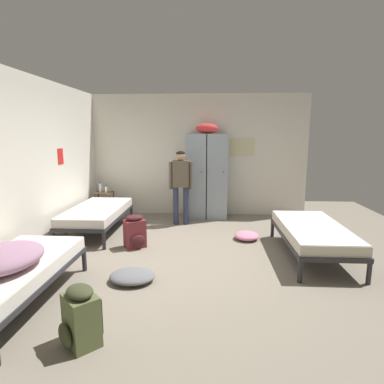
# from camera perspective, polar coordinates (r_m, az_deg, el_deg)

# --- Properties ---
(ground_plane) EXTENTS (8.50, 8.50, 0.00)m
(ground_plane) POSITION_cam_1_polar(r_m,az_deg,el_deg) (5.02, -0.18, -11.27)
(ground_plane) COLOR gray
(room_backdrop) EXTENTS (4.90, 5.37, 2.72)m
(room_backdrop) POSITION_cam_1_polar(r_m,az_deg,el_deg) (6.17, -11.23, 5.58)
(room_backdrop) COLOR silver
(room_backdrop) RESTS_ON ground_plane
(locker_bank) EXTENTS (0.90, 0.55, 2.07)m
(locker_bank) POSITION_cam_1_polar(r_m,az_deg,el_deg) (7.09, 2.62, 3.17)
(locker_bank) COLOR #8C99A3
(locker_bank) RESTS_ON ground_plane
(shelf_unit) EXTENTS (0.38, 0.30, 0.57)m
(shelf_unit) POSITION_cam_1_polar(r_m,az_deg,el_deg) (7.48, -15.31, -1.66)
(shelf_unit) COLOR brown
(shelf_unit) RESTS_ON ground_plane
(bed_right) EXTENTS (0.90, 1.90, 0.49)m
(bed_right) POSITION_cam_1_polar(r_m,az_deg,el_deg) (5.23, 20.62, -6.67)
(bed_right) COLOR #28282D
(bed_right) RESTS_ON ground_plane
(bed_left_front) EXTENTS (0.90, 1.90, 0.49)m
(bed_left_front) POSITION_cam_1_polar(r_m,az_deg,el_deg) (4.05, -29.37, -12.29)
(bed_left_front) COLOR #28282D
(bed_left_front) RESTS_ON ground_plane
(bed_left_rear) EXTENTS (0.90, 1.90, 0.49)m
(bed_left_rear) POSITION_cam_1_polar(r_m,az_deg,el_deg) (6.33, -16.45, -3.53)
(bed_left_rear) COLOR #28282D
(bed_left_rear) RESTS_ON ground_plane
(bedding_heap) EXTENTS (0.70, 0.88, 0.23)m
(bedding_heap) POSITION_cam_1_polar(r_m,az_deg,el_deg) (3.85, -30.31, -10.02)
(bedding_heap) COLOR gray
(bedding_heap) RESTS_ON bed_left_front
(person_traveler) EXTENTS (0.48, 0.21, 1.51)m
(person_traveler) POSITION_cam_1_polar(r_m,az_deg,el_deg) (6.51, -2.00, 2.04)
(person_traveler) COLOR #2D334C
(person_traveler) RESTS_ON ground_plane
(water_bottle) EXTENTS (0.06, 0.06, 0.22)m
(water_bottle) POSITION_cam_1_polar(r_m,az_deg,el_deg) (7.46, -15.96, 0.80)
(water_bottle) COLOR white
(water_bottle) RESTS_ON shelf_unit
(lotion_bottle) EXTENTS (0.06, 0.06, 0.16)m
(lotion_bottle) POSITION_cam_1_polar(r_m,az_deg,el_deg) (7.36, -15.00, 0.51)
(lotion_bottle) COLOR white
(lotion_bottle) RESTS_ON shelf_unit
(backpack_maroon) EXTENTS (0.40, 0.41, 0.55)m
(backpack_maroon) POSITION_cam_1_polar(r_m,az_deg,el_deg) (5.38, -10.09, -7.02)
(backpack_maroon) COLOR maroon
(backpack_maroon) RESTS_ON ground_plane
(backpack_olive) EXTENTS (0.42, 0.42, 0.55)m
(backpack_olive) POSITION_cam_1_polar(r_m,az_deg,el_deg) (3.18, -19.23, -20.27)
(backpack_olive) COLOR #566038
(backpack_olive) RESTS_ON ground_plane
(clothes_pile_pink) EXTENTS (0.43, 0.46, 0.13)m
(clothes_pile_pink) POSITION_cam_1_polar(r_m,az_deg,el_deg) (5.83, 9.66, -7.65)
(clothes_pile_pink) COLOR pink
(clothes_pile_pink) RESTS_ON ground_plane
(clothes_pile_grey) EXTENTS (0.58, 0.49, 0.13)m
(clothes_pile_grey) POSITION_cam_1_polar(r_m,az_deg,el_deg) (4.28, -10.54, -14.45)
(clothes_pile_grey) COLOR slate
(clothes_pile_grey) RESTS_ON ground_plane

